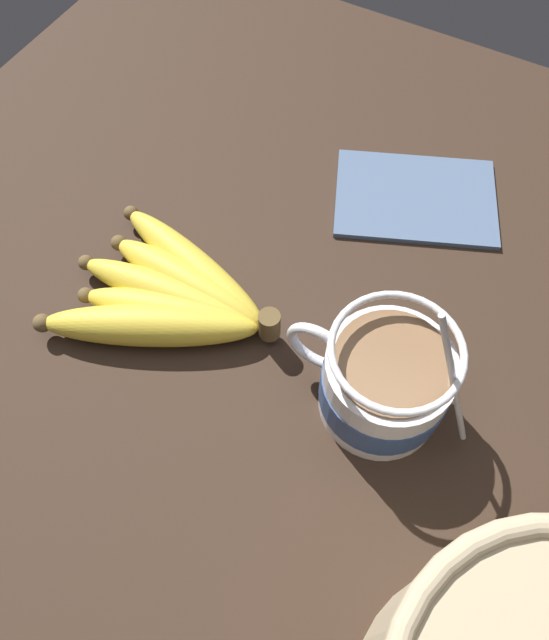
# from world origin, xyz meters

# --- Properties ---
(table) EXTENTS (1.02, 1.02, 0.04)m
(table) POSITION_xyz_m (0.00, 0.00, 0.02)
(table) COLOR #332319
(table) RESTS_ON ground
(coffee_mug) EXTENTS (0.17, 0.11, 0.17)m
(coffee_mug) POSITION_xyz_m (-0.08, -0.00, 0.08)
(coffee_mug) COLOR silver
(coffee_mug) RESTS_ON table
(banana_bunch) EXTENTS (0.21, 0.18, 0.04)m
(banana_bunch) POSITION_xyz_m (0.13, 0.00, 0.05)
(banana_bunch) COLOR brown
(banana_bunch) RESTS_ON table
(napkin) EXTENTS (0.20, 0.17, 0.01)m
(napkin) POSITION_xyz_m (-0.02, -0.23, 0.04)
(napkin) COLOR slate
(napkin) RESTS_ON table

